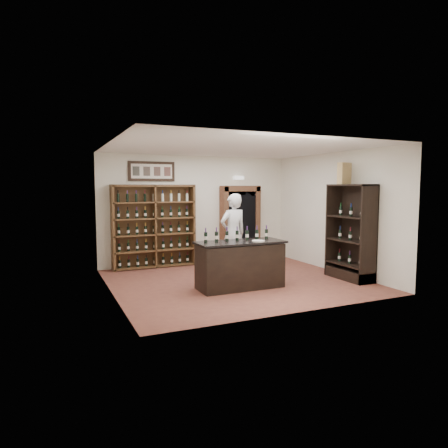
{
  "coord_description": "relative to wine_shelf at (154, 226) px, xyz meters",
  "views": [
    {
      "loc": [
        -3.92,
        -8.04,
        2.14
      ],
      "look_at": [
        -0.17,
        0.3,
        1.29
      ],
      "focal_mm": 32.0,
      "sensor_mm": 36.0,
      "label": 1
    }
  ],
  "objects": [
    {
      "name": "counter_bottle_4",
      "position": [
        1.34,
        -2.78,
        0.01
      ],
      "size": [
        0.07,
        0.07,
        0.3
      ],
      "color": "black",
      "rests_on": "tasting_counter"
    },
    {
      "name": "wine_crate",
      "position": [
        3.75,
        -3.02,
        1.35
      ],
      "size": [
        0.38,
        0.22,
        0.5
      ],
      "primitive_type": "cube",
      "rotation": [
        0.0,
        0.0,
        0.22
      ],
      "color": "tan",
      "rests_on": "side_cabinet"
    },
    {
      "name": "arched_doorway",
      "position": [
        2.55,
        -0.0,
        0.04
      ],
      "size": [
        1.17,
        0.35,
        2.17
      ],
      "color": "black",
      "rests_on": "ground"
    },
    {
      "name": "shopkeeper",
      "position": [
        1.61,
        -1.51,
        -0.11
      ],
      "size": [
        0.78,
        0.57,
        1.97
      ],
      "primitive_type": "imported",
      "rotation": [
        0.0,
        0.0,
        3.29
      ],
      "color": "silver",
      "rests_on": "ground"
    },
    {
      "name": "ceiling",
      "position": [
        1.3,
        -2.33,
        1.9
      ],
      "size": [
        5.5,
        5.5,
        0.0
      ],
      "primitive_type": "plane",
      "rotation": [
        3.14,
        0.0,
        0.0
      ],
      "color": "white",
      "rests_on": "wall_back"
    },
    {
      "name": "wall_back",
      "position": [
        1.3,
        0.17,
        0.4
      ],
      "size": [
        5.5,
        0.04,
        3.0
      ],
      "primitive_type": "cube",
      "color": "white",
      "rests_on": "ground"
    },
    {
      "name": "wall_right",
      "position": [
        4.05,
        -2.33,
        0.4
      ],
      "size": [
        0.04,
        5.0,
        3.0
      ],
      "primitive_type": "cube",
      "color": "white",
      "rests_on": "ground"
    },
    {
      "name": "counter_bottle_2",
      "position": [
        0.86,
        -2.78,
        0.01
      ],
      "size": [
        0.07,
        0.07,
        0.3
      ],
      "color": "black",
      "rests_on": "tasting_counter"
    },
    {
      "name": "plate",
      "position": [
        1.43,
        -3.12,
        -0.09
      ],
      "size": [
        0.27,
        0.27,
        0.02
      ],
      "primitive_type": "cylinder",
      "color": "silver",
      "rests_on": "tasting_counter"
    },
    {
      "name": "counter_bottle_5",
      "position": [
        1.58,
        -2.78,
        0.01
      ],
      "size": [
        0.07,
        0.07,
        0.3
      ],
      "color": "black",
      "rests_on": "tasting_counter"
    },
    {
      "name": "counter_bottle_1",
      "position": [
        0.62,
        -2.78,
        0.01
      ],
      "size": [
        0.07,
        0.07,
        0.3
      ],
      "color": "black",
      "rests_on": "tasting_counter"
    },
    {
      "name": "wall_left",
      "position": [
        -1.45,
        -2.33,
        0.4
      ],
      "size": [
        0.04,
        5.0,
        3.0
      ],
      "primitive_type": "cube",
      "color": "white",
      "rests_on": "ground"
    },
    {
      "name": "wine_shelf",
      "position": [
        0.0,
        0.0,
        0.0
      ],
      "size": [
        2.2,
        0.38,
        2.2
      ],
      "color": "#53351C",
      "rests_on": "ground"
    },
    {
      "name": "tasting_counter",
      "position": [
        1.1,
        -2.93,
        -0.61
      ],
      "size": [
        1.88,
        0.78,
        1.0
      ],
      "color": "black",
      "rests_on": "ground"
    },
    {
      "name": "framed_picture",
      "position": [
        0.0,
        0.14,
        1.45
      ],
      "size": [
        1.25,
        0.04,
        0.52
      ],
      "primitive_type": "cube",
      "color": "black",
      "rests_on": "wall_back"
    },
    {
      "name": "counter_bottle_3",
      "position": [
        1.1,
        -2.78,
        0.01
      ],
      "size": [
        0.07,
        0.07,
        0.3
      ],
      "color": "black",
      "rests_on": "tasting_counter"
    },
    {
      "name": "side_cabinet",
      "position": [
        3.82,
        -3.23,
        -0.35
      ],
      "size": [
        0.48,
        1.2,
        2.2
      ],
      "color": "black",
      "rests_on": "ground"
    },
    {
      "name": "floor",
      "position": [
        1.3,
        -2.33,
        -1.1
      ],
      "size": [
        5.5,
        5.5,
        0.0
      ],
      "primitive_type": "plane",
      "color": "brown",
      "rests_on": "ground"
    },
    {
      "name": "emergency_light",
      "position": [
        2.55,
        0.09,
        1.3
      ],
      "size": [
        0.3,
        0.1,
        0.1
      ],
      "primitive_type": "cube",
      "color": "white",
      "rests_on": "wall_back"
    },
    {
      "name": "counter_bottle_0",
      "position": [
        0.38,
        -2.78,
        0.01
      ],
      "size": [
        0.07,
        0.07,
        0.3
      ],
      "color": "black",
      "rests_on": "tasting_counter"
    },
    {
      "name": "counter_bottle_6",
      "position": [
        1.82,
        -2.78,
        0.01
      ],
      "size": [
        0.07,
        0.07,
        0.3
      ],
      "color": "black",
      "rests_on": "tasting_counter"
    }
  ]
}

